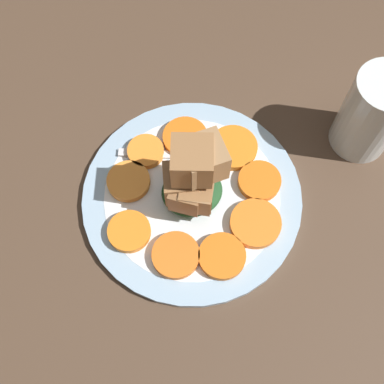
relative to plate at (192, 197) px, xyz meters
The scene contains 14 objects.
table_slab 1.52cm from the plate, ahead, with size 120.00×120.00×2.00cm, color #4C3828.
plate is the anchor object (origin of this frame).
carrot_slice_0 8.99cm from the plate, 61.05° to the right, with size 5.01×5.01×1.06cm, color orange.
carrot_slice_1 8.72cm from the plate, 28.26° to the right, with size 5.76×5.76×1.06cm, color orange.
carrot_slice_2 9.65cm from the plate, 16.95° to the left, with size 5.53×5.53×1.06cm, color orange.
carrot_slice_3 8.72cm from the plate, 59.98° to the left, with size 6.04×6.04×1.06cm, color orange.
carrot_slice_4 9.38cm from the plate, 97.25° to the left, with size 5.99×5.99×1.06cm, color orange.
carrot_slice_5 9.23cm from the plate, 136.36° to the left, with size 6.61×6.61×1.06cm, color orange.
carrot_slice_6 9.23cm from the plate, behind, with size 5.74×5.74×1.06cm, color orange.
carrot_slice_7 8.98cm from the plate, 145.98° to the right, with size 6.65×6.65×1.06cm, color orange.
carrot_slice_8 8.58cm from the plate, 100.01° to the right, with size 6.25×6.25×1.06cm, color orange.
center_pile 6.17cm from the plate, 90.68° to the left, with size 8.02×8.12×12.22cm.
fork 5.80cm from the plate, 104.19° to the right, with size 18.32×7.98×0.40cm.
water_glass 25.95cm from the plate, behind, with size 8.06×8.06×12.81cm.
Camera 1 is at (7.11, 24.12, 61.74)cm, focal length 45.00 mm.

